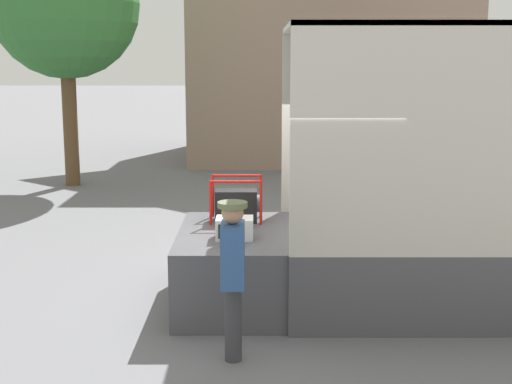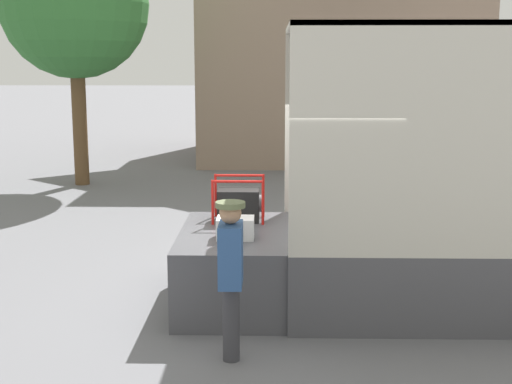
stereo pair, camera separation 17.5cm
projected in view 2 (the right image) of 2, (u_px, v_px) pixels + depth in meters
ground_plane at (285, 302)px, 9.31m from camera, size 160.00×160.00×0.00m
tailgate_deck at (233, 267)px, 9.24m from camera, size 1.36×2.34×0.95m
microwave at (235, 228)px, 8.76m from camera, size 0.46×0.38×0.26m
portable_generator at (240, 204)px, 9.72m from camera, size 0.70×0.54×0.60m
worker_person at (231, 264)px, 7.32m from camera, size 0.31×0.44×1.70m
house_backdrop at (335, 22)px, 23.05m from camera, size 8.80×7.46×8.51m
street_tree at (74, 5)px, 17.31m from camera, size 3.63×3.63×6.27m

